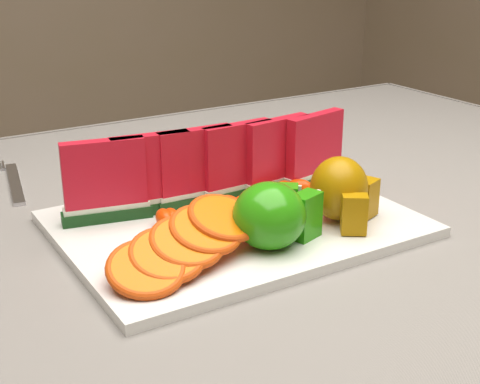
% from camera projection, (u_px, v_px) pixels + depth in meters
% --- Properties ---
extents(table, '(1.40, 0.90, 0.75)m').
position_uv_depth(table, '(215.00, 300.00, 0.84)').
color(table, '#4B271B').
rests_on(table, ground).
extents(tablecloth, '(1.53, 1.03, 0.20)m').
position_uv_depth(tablecloth, '(215.00, 255.00, 0.82)').
color(tablecloth, gray).
rests_on(tablecloth, table).
extents(platter, '(0.40, 0.30, 0.01)m').
position_uv_depth(platter, '(235.00, 224.00, 0.79)').
color(platter, silver).
rests_on(platter, tablecloth).
extents(apple_cluster, '(0.11, 0.09, 0.07)m').
position_uv_depth(apple_cluster, '(274.00, 215.00, 0.72)').
color(apple_cluster, '#198311').
rests_on(apple_cluster, platter).
extents(pear_cluster, '(0.09, 0.10, 0.08)m').
position_uv_depth(pear_cluster, '(342.00, 190.00, 0.77)').
color(pear_cluster, '#9C720E').
rests_on(pear_cluster, platter).
extents(side_plate, '(0.18, 0.18, 0.01)m').
position_uv_depth(side_plate, '(244.00, 154.00, 1.05)').
color(side_plate, silver).
rests_on(side_plate, tablecloth).
extents(fork, '(0.04, 0.19, 0.00)m').
position_uv_depth(fork, '(13.00, 182.00, 0.94)').
color(fork, silver).
rests_on(fork, tablecloth).
extents(watermelon_row, '(0.39, 0.07, 0.10)m').
position_uv_depth(watermelon_row, '(217.00, 166.00, 0.83)').
color(watermelon_row, '#153B11').
rests_on(watermelon_row, platter).
extents(orange_fan_front, '(0.20, 0.13, 0.05)m').
position_uv_depth(orange_fan_front, '(187.00, 242.00, 0.67)').
color(orange_fan_front, '#D54F06').
rests_on(orange_fan_front, platter).
extents(orange_fan_back, '(0.32, 0.10, 0.04)m').
position_uv_depth(orange_fan_back, '(198.00, 169.00, 0.90)').
color(orange_fan_back, '#D54F06').
rests_on(orange_fan_back, platter).
extents(tangerine_segments, '(0.22, 0.06, 0.02)m').
position_uv_depth(tangerine_segments, '(238.00, 202.00, 0.81)').
color(tangerine_segments, orange).
rests_on(tangerine_segments, platter).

